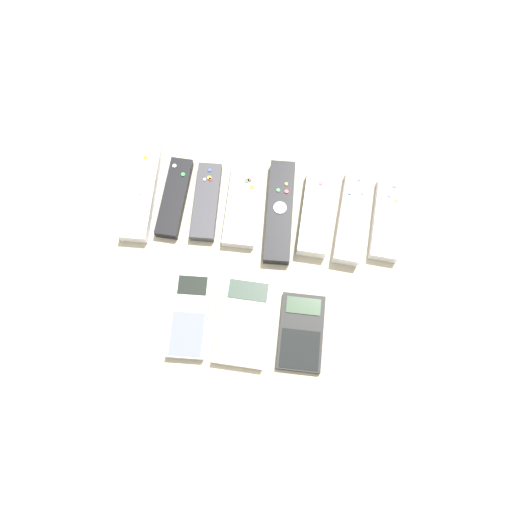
{
  "coord_description": "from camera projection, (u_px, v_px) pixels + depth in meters",
  "views": [
    {
      "loc": [
        0.04,
        -0.26,
        0.85
      ],
      "look_at": [
        0.0,
        0.02,
        0.01
      ],
      "focal_mm": 35.0,
      "sensor_mm": 36.0,
      "label": 1
    }
  ],
  "objects": [
    {
      "name": "ground_plane",
      "position": [
        254.0,
        271.0,
        0.89
      ],
      "size": [
        3.0,
        3.0,
        0.0
      ],
      "primitive_type": "plane",
      "color": "#B2A88E"
    },
    {
      "name": "remote_0",
      "position": [
        142.0,
        191.0,
        0.93
      ],
      "size": [
        0.06,
        0.2,
        0.02
      ],
      "rotation": [
        0.0,
        0.0,
        0.04
      ],
      "color": "silver",
      "rests_on": "ground_plane"
    },
    {
      "name": "remote_1",
      "position": [
        174.0,
        198.0,
        0.93
      ],
      "size": [
        0.04,
        0.16,
        0.02
      ],
      "rotation": [
        0.0,
        0.0,
        -0.02
      ],
      "color": "black",
      "rests_on": "ground_plane"
    },
    {
      "name": "remote_2",
      "position": [
        206.0,
        202.0,
        0.93
      ],
      "size": [
        0.05,
        0.15,
        0.02
      ],
      "rotation": [
        0.0,
        0.0,
        0.05
      ],
      "color": "#333338",
      "rests_on": "ground_plane"
    },
    {
      "name": "remote_3",
      "position": [
        243.0,
        206.0,
        0.92
      ],
      "size": [
        0.06,
        0.16,
        0.02
      ],
      "rotation": [
        0.0,
        0.0,
        0.02
      ],
      "color": "#B7B7BC",
      "rests_on": "ground_plane"
    },
    {
      "name": "remote_4",
      "position": [
        280.0,
        211.0,
        0.92
      ],
      "size": [
        0.06,
        0.2,
        0.02
      ],
      "rotation": [
        0.0,
        0.0,
        0.05
      ],
      "color": "black",
      "rests_on": "ground_plane"
    },
    {
      "name": "remote_5",
      "position": [
        316.0,
        213.0,
        0.91
      ],
      "size": [
        0.06,
        0.16,
        0.03
      ],
      "rotation": [
        0.0,
        0.0,
        -0.02
      ],
      "color": "white",
      "rests_on": "ground_plane"
    },
    {
      "name": "remote_6",
      "position": [
        352.0,
        216.0,
        0.91
      ],
      "size": [
        0.06,
        0.18,
        0.03
      ],
      "rotation": [
        0.0,
        0.0,
        -0.07
      ],
      "color": "silver",
      "rests_on": "ground_plane"
    },
    {
      "name": "remote_7",
      "position": [
        387.0,
        219.0,
        0.91
      ],
      "size": [
        0.06,
        0.16,
        0.02
      ],
      "rotation": [
        0.0,
        0.0,
        -0.05
      ],
      "color": "silver",
      "rests_on": "ground_plane"
    },
    {
      "name": "calculator_0",
      "position": [
        190.0,
        315.0,
        0.86
      ],
      "size": [
        0.07,
        0.15,
        0.02
      ],
      "rotation": [
        0.0,
        0.0,
        0.06
      ],
      "color": "#B2B2B7",
      "rests_on": "ground_plane"
    },
    {
      "name": "calculator_1",
      "position": [
        244.0,
        321.0,
        0.85
      ],
      "size": [
        0.09,
        0.15,
        0.02
      ],
      "rotation": [
        0.0,
        0.0,
        -0.01
      ],
      "color": "silver",
      "rests_on": "ground_plane"
    },
    {
      "name": "calculator_2",
      "position": [
        301.0,
        332.0,
        0.85
      ],
      "size": [
        0.08,
        0.13,
        0.01
      ],
      "rotation": [
        0.0,
        0.0,
        0.02
      ],
      "color": "black",
      "rests_on": "ground_plane"
    }
  ]
}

